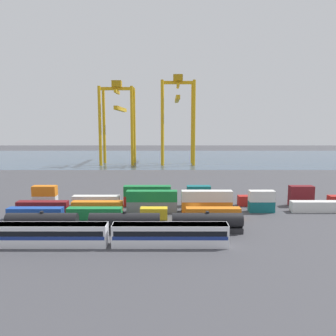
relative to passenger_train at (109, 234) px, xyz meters
The scene contains 29 objects.
ground_plane 62.23m from the passenger_train, 74.79° to the left, with size 420.00×420.00×0.00m, color #424247.
harbour_water 151.71m from the passenger_train, 83.83° to the left, with size 400.00×110.00×0.01m, color #384C60.
passenger_train is the anchor object (origin of this frame).
freight_tank_row 7.42m from the passenger_train, 77.03° to the left, with size 45.89×2.76×4.22m.
shipping_container_0 25.39m from the passenger_train, 139.81° to the left, with size 12.10×2.44×2.60m, color #1C4299.
shipping_container_1 17.53m from the passenger_train, 110.77° to the left, with size 12.10×2.44×2.60m, color #197538.
shipping_container_2 17.81m from the passenger_train, 66.97° to the left, with size 6.04×2.44×2.60m, color gold.
shipping_container_3 25.97m from the passenger_train, 39.12° to the left, with size 12.10×2.44×2.60m, color orange.
shipping_container_4 30.26m from the passenger_train, 131.67° to the left, with size 12.10×2.44×2.60m, color maroon.
shipping_container_5 23.65m from the passenger_train, 107.06° to the left, with size 12.10×2.44×2.60m, color orange.
shipping_container_6 23.45m from the passenger_train, 74.56° to the left, with size 12.10×2.44×2.60m, color slate.
shipping_container_7 23.50m from the passenger_train, 74.56° to the left, with size 12.10×2.44×2.60m, color #197538.
shipping_container_8 29.80m from the passenger_train, 49.33° to the left, with size 12.10×2.44×2.60m, color orange.
shipping_container_9 29.84m from the passenger_train, 49.33° to the left, with size 12.10×2.44×2.60m, color silver.
shipping_container_10 39.66m from the passenger_train, 34.73° to the left, with size 6.04×2.44×2.60m, color #146066.
shipping_container_11 39.69m from the passenger_train, 34.73° to the left, with size 6.04×2.44×2.60m, color silver.
shipping_container_12 51.04m from the passenger_train, 26.28° to the left, with size 12.10×2.44×2.60m, color silver.
shipping_container_14 36.12m from the passenger_train, 127.09° to the left, with size 6.04×2.44×2.60m, color silver.
shipping_container_15 36.16m from the passenger_train, 127.09° to the left, with size 6.04×2.44×2.60m, color orange.
shipping_container_16 30.05m from the passenger_train, 106.46° to the left, with size 12.10×2.44×2.60m, color silver.
shipping_container_17 29.21m from the passenger_train, 80.62° to the left, with size 12.10×2.44×2.60m, color #AD211C.
shipping_container_18 29.25m from the passenger_train, 80.62° to the left, with size 12.10×2.44×2.60m, color #197538.
shipping_container_19 34.00m from the passenger_train, 57.96° to the left, with size 6.04×2.44×2.60m, color #197538.
shipping_container_20 34.03m from the passenger_train, 57.96° to the left, with size 6.04×2.44×2.60m, color #146066.
shipping_container_21 42.55m from the passenger_train, 42.63° to the left, with size 6.04×2.44×2.60m, color #AD211C.
shipping_container_22 53.07m from the passenger_train, 32.88° to the left, with size 6.04×2.44×2.60m, color maroon.
shipping_container_23 53.10m from the passenger_train, 32.88° to the left, with size 6.04×2.44×2.60m, color maroon.
gantry_crane_west 124.60m from the passenger_train, 97.52° to the left, with size 17.72×37.46×42.80m.
gantry_crane_central 124.32m from the passenger_train, 82.83° to the left, with size 17.47×34.09×45.81m.
Camera 1 is at (-6.21, -75.89, 21.11)m, focal length 35.73 mm.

